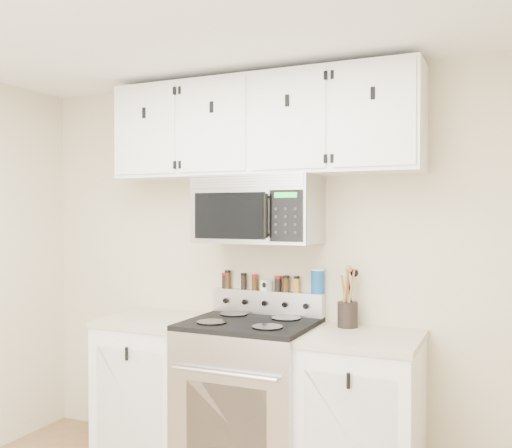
# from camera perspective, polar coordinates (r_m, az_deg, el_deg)

# --- Properties ---
(back_wall) EXTENTS (3.50, 0.01, 2.50)m
(back_wall) POSITION_cam_1_polar(r_m,az_deg,el_deg) (3.75, 1.38, -4.35)
(back_wall) COLOR #C0B390
(back_wall) RESTS_ON floor
(range) EXTENTS (0.76, 0.65, 1.10)m
(range) POSITION_cam_1_polar(r_m,az_deg,el_deg) (3.62, -0.63, -16.90)
(range) COLOR #B7B7BA
(range) RESTS_ON floor
(base_cabinet_left) EXTENTS (0.64, 0.62, 0.92)m
(base_cabinet_left) POSITION_cam_1_polar(r_m,az_deg,el_deg) (3.97, -9.94, -15.68)
(base_cabinet_left) COLOR white
(base_cabinet_left) RESTS_ON floor
(base_cabinet_right) EXTENTS (0.64, 0.62, 0.92)m
(base_cabinet_right) POSITION_cam_1_polar(r_m,az_deg,el_deg) (3.44, 10.62, -18.36)
(base_cabinet_right) COLOR white
(base_cabinet_right) RESTS_ON floor
(microwave) EXTENTS (0.76, 0.44, 0.42)m
(microwave) POSITION_cam_1_polar(r_m,az_deg,el_deg) (3.56, 0.22, 1.48)
(microwave) COLOR #9E9EA3
(microwave) RESTS_ON back_wall
(upper_cabinets) EXTENTS (2.00, 0.35, 0.62)m
(upper_cabinets) POSITION_cam_1_polar(r_m,az_deg,el_deg) (3.63, 0.38, 9.72)
(upper_cabinets) COLOR white
(upper_cabinets) RESTS_ON back_wall
(utensil_crock) EXTENTS (0.12, 0.12, 0.35)m
(utensil_crock) POSITION_cam_1_polar(r_m,az_deg,el_deg) (3.50, 9.14, -8.72)
(utensil_crock) COLOR black
(utensil_crock) RESTS_ON base_cabinet_right
(kitchen_timer) EXTENTS (0.07, 0.07, 0.07)m
(kitchen_timer) POSITION_cam_1_polar(r_m,az_deg,el_deg) (3.74, 1.00, -6.15)
(kitchen_timer) COLOR white
(kitchen_timer) RESTS_ON range
(salt_canister) EXTENTS (0.09, 0.09, 0.16)m
(salt_canister) POSITION_cam_1_polar(r_m,az_deg,el_deg) (3.61, 6.18, -5.70)
(salt_canister) COLOR #165098
(salt_canister) RESTS_ON range
(spice_jar_0) EXTENTS (0.05, 0.05, 0.10)m
(spice_jar_0) POSITION_cam_1_polar(r_m,az_deg,el_deg) (3.86, -3.12, -5.65)
(spice_jar_0) COLOR black
(spice_jar_0) RESTS_ON range
(spice_jar_1) EXTENTS (0.04, 0.04, 0.12)m
(spice_jar_1) POSITION_cam_1_polar(r_m,az_deg,el_deg) (3.85, -2.84, -5.53)
(spice_jar_1) COLOR #432810
(spice_jar_1) RESTS_ON range
(spice_jar_2) EXTENTS (0.04, 0.04, 0.11)m
(spice_jar_2) POSITION_cam_1_polar(r_m,az_deg,el_deg) (3.80, -1.23, -5.73)
(spice_jar_2) COLOR black
(spice_jar_2) RESTS_ON range
(spice_jar_3) EXTENTS (0.04, 0.04, 0.10)m
(spice_jar_3) POSITION_cam_1_polar(r_m,az_deg,el_deg) (3.77, -0.12, -5.82)
(spice_jar_3) COLOR #3B220E
(spice_jar_3) RESTS_ON range
(spice_jar_4) EXTENTS (0.05, 0.05, 0.10)m
(spice_jar_4) POSITION_cam_1_polar(r_m,az_deg,el_deg) (3.71, 2.21, -5.97)
(spice_jar_4) COLOR black
(spice_jar_4) RESTS_ON range
(spice_jar_5) EXTENTS (0.04, 0.04, 0.10)m
(spice_jar_5) POSITION_cam_1_polar(r_m,az_deg,el_deg) (3.69, 3.03, -5.97)
(spice_jar_5) COLOR #452710
(spice_jar_5) RESTS_ON range
(spice_jar_6) EXTENTS (0.04, 0.04, 0.10)m
(spice_jar_6) POSITION_cam_1_polar(r_m,az_deg,el_deg) (3.66, 4.09, -6.02)
(spice_jar_6) COLOR orange
(spice_jar_6) RESTS_ON range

